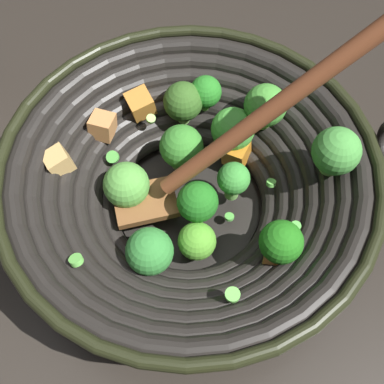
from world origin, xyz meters
name	(u,v)px	position (x,y,z in m)	size (l,w,h in m)	color
ground_plane	(189,210)	(0.00, 0.00, 0.00)	(4.00, 4.00, 0.00)	#28231E
wok	(191,180)	(0.00, 0.00, 0.07)	(0.41, 0.41, 0.27)	black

